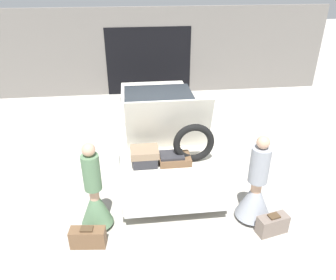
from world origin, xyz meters
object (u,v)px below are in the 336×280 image
at_px(person_left, 95,198).
at_px(suitcase_beside_right_person, 272,224).
at_px(suitcase_beside_left_person, 88,237).
at_px(person_right, 256,191).
at_px(car, 161,126).

height_order(person_left, suitcase_beside_right_person, person_left).
height_order(suitcase_beside_left_person, suitcase_beside_right_person, suitcase_beside_right_person).
distance_m(person_left, person_right, 2.67).
distance_m(person_right, suitcase_beside_left_person, 2.83).
xyz_separation_m(car, person_right, (1.33, -2.66, -0.01)).
xyz_separation_m(person_left, suitcase_beside_left_person, (-0.11, -0.44, -0.41)).
xyz_separation_m(person_left, suitcase_beside_right_person, (2.86, -0.50, -0.41)).
bearing_deg(person_right, suitcase_beside_right_person, -162.38).
relative_size(person_left, suitcase_beside_left_person, 2.79).
bearing_deg(suitcase_beside_right_person, person_right, 117.55).
height_order(car, person_right, car).
distance_m(person_right, suitcase_beside_right_person, 0.59).
relative_size(suitcase_beside_left_person, suitcase_beside_right_person, 1.04).
height_order(person_right, suitcase_beside_right_person, person_right).
xyz_separation_m(person_right, suitcase_beside_right_person, (0.20, -0.38, -0.41)).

